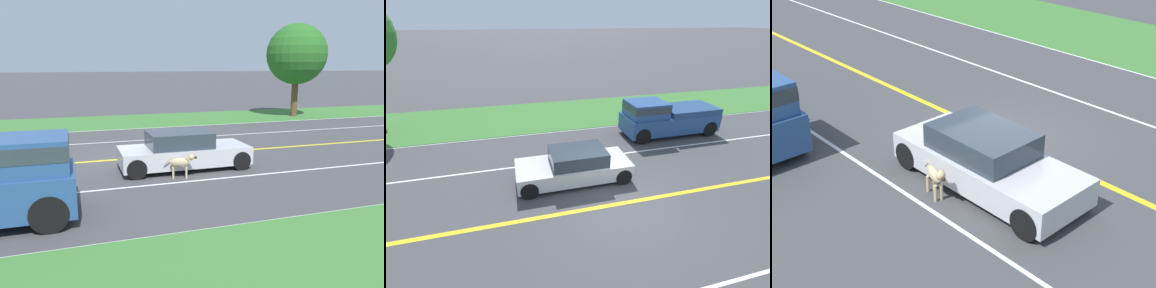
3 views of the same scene
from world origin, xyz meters
TOP-DOWN VIEW (x-y plane):
  - ground_plane at (0.00, 0.00)m, footprint 400.00×400.00m
  - centre_divider_line at (0.00, 0.00)m, footprint 0.18×160.00m
  - lane_edge_line_left at (-7.00, 0.00)m, footprint 0.14×160.00m
  - lane_dash_same_dir at (3.50, 0.00)m, footprint 0.10×160.00m
  - lane_dash_oncoming at (-3.50, 0.00)m, footprint 0.10×160.00m
  - ego_car at (1.95, 1.26)m, footprint 1.83×4.51m
  - dog at (3.10, 0.89)m, footprint 0.42×1.04m

SIDE VIEW (x-z plane):
  - ground_plane at x=0.00m, z-range 0.00..0.00m
  - centre_divider_line at x=0.00m, z-range 0.00..0.01m
  - lane_edge_line_left at x=-7.00m, z-range 0.00..0.01m
  - lane_dash_same_dir at x=3.50m, z-range 0.00..0.01m
  - lane_dash_oncoming at x=-3.50m, z-range 0.00..0.01m
  - dog at x=3.10m, z-range 0.11..0.94m
  - ego_car at x=1.95m, z-range -0.04..1.28m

